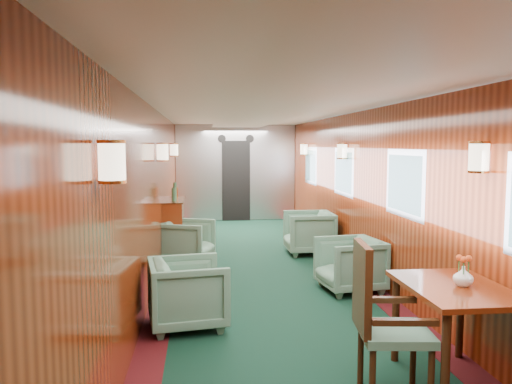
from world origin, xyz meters
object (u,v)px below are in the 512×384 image
(side_chair, at_px, (380,315))
(credenza, at_px, (174,227))
(armchair_right_near, at_px, (350,264))
(armchair_right_far, at_px, (309,232))
(armchair_left_near, at_px, (188,293))
(armchair_left_far, at_px, (188,241))
(dining_table, at_px, (455,302))

(side_chair, bearing_deg, credenza, 116.25)
(credenza, bearing_deg, side_chair, -70.56)
(armchair_right_near, distance_m, armchair_right_far, 2.25)
(armchair_left_near, bearing_deg, credenza, -3.47)
(armchair_left_far, bearing_deg, side_chair, -142.40)
(credenza, relative_size, armchair_left_far, 1.67)
(armchair_right_near, relative_size, armchair_right_far, 0.93)
(dining_table, relative_size, credenza, 0.85)
(armchair_left_near, height_order, armchair_right_far, armchair_right_far)
(dining_table, distance_m, armchair_left_near, 2.62)
(armchair_left_far, bearing_deg, dining_table, -134.49)
(armchair_left_near, relative_size, armchair_right_near, 1.03)
(dining_table, distance_m, credenza, 5.48)
(armchair_left_far, height_order, armchair_right_far, armchair_right_far)
(armchair_left_far, bearing_deg, armchair_right_near, -112.09)
(dining_table, bearing_deg, armchair_left_near, 145.31)
(armchair_left_far, bearing_deg, armchair_left_near, -159.46)
(side_chair, xyz_separation_m, credenza, (-1.78, 5.05, -0.14))
(dining_table, bearing_deg, armchair_right_near, 91.99)
(side_chair, distance_m, armchair_left_near, 2.22)
(dining_table, relative_size, armchair_left_near, 1.36)
(armchair_right_near, bearing_deg, dining_table, -6.80)
(dining_table, relative_size, armchair_right_near, 1.40)
(side_chair, height_order, armchair_left_near, side_chair)
(armchair_right_near, bearing_deg, armchair_right_far, 172.99)
(credenza, height_order, armchair_left_near, credenza)
(dining_table, xyz_separation_m, armchair_right_near, (-0.07, 2.57, -0.32))
(dining_table, height_order, armchair_right_near, dining_table)
(credenza, bearing_deg, armchair_left_far, -62.01)
(armchair_right_near, bearing_deg, armchair_left_far, -139.49)
(armchair_left_far, bearing_deg, credenza, 47.08)
(armchair_right_near, height_order, armchair_right_far, armchair_right_far)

